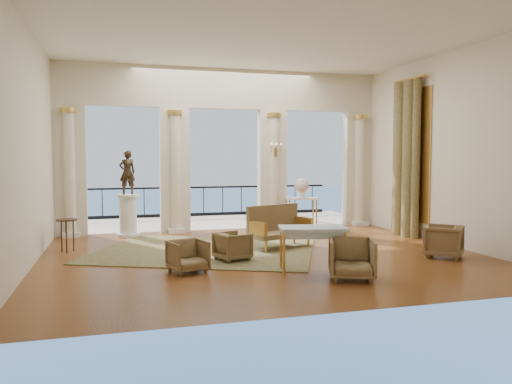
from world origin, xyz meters
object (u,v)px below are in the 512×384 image
object	(u,v)px
armchair_a	(188,254)
armchair_d	(233,245)
armchair_b	(352,257)
armchair_c	(443,240)
settee	(278,227)
game_table	(313,231)
pedestal	(128,216)
console_table	(301,203)
statue	(127,172)
side_table	(67,224)

from	to	relation	value
armchair_a	armchair_d	bearing A→B (deg)	20.86
armchair_b	armchair_c	distance (m)	2.90
settee	game_table	size ratio (longest dim) A/B	1.23
game_table	pedestal	world-z (taller)	pedestal
game_table	console_table	size ratio (longest dim) A/B	1.30
armchair_b	settee	bearing A→B (deg)	116.41
pedestal	console_table	distance (m)	4.89
statue	side_table	size ratio (longest dim) A/B	1.59
armchair_b	game_table	world-z (taller)	game_table
armchair_d	statue	world-z (taller)	statue
armchair_a	armchair_c	bearing A→B (deg)	-18.01
armchair_c	settee	bearing A→B (deg)	-79.23
settee	side_table	size ratio (longest dim) A/B	2.22
armchair_a	console_table	bearing A→B (deg)	32.84
armchair_b	side_table	bearing A→B (deg)	162.60
armchair_a	pedestal	world-z (taller)	pedestal
game_table	armchair_a	bearing A→B (deg)	177.70
side_table	statue	bearing A→B (deg)	54.44
game_table	settee	bearing A→B (deg)	99.47
armchair_b	console_table	world-z (taller)	console_table
armchair_c	statue	world-z (taller)	statue
settee	pedestal	xyz separation A→B (m)	(-3.23, 2.60, 0.05)
statue	console_table	xyz separation A→B (m)	(4.88, 0.21, -0.93)
armchair_a	side_table	size ratio (longest dim) A/B	0.88
side_table	armchair_b	bearing A→B (deg)	-38.50
armchair_c	console_table	distance (m)	4.94
armchair_c	armchair_d	world-z (taller)	armchair_c
settee	statue	xyz separation A→B (m)	(-3.23, 2.60, 1.18)
armchair_a	pedestal	xyz separation A→B (m)	(-0.94, 4.43, 0.21)
armchair_c	pedestal	size ratio (longest dim) A/B	0.67
armchair_a	statue	size ratio (longest dim) A/B	0.56
armchair_a	armchair_b	distance (m)	2.89
settee	armchair_b	bearing A→B (deg)	-107.33
armchair_b	side_table	xyz separation A→B (m)	(-4.85, 3.85, 0.23)
statue	game_table	bearing A→B (deg)	108.36
armchair_b	console_table	size ratio (longest dim) A/B	0.77
settee	console_table	distance (m)	3.27
settee	console_table	world-z (taller)	settee
armchair_a	statue	distance (m)	4.72
armchair_a	statue	bearing A→B (deg)	85.09
pedestal	console_table	size ratio (longest dim) A/B	1.10
armchair_d	game_table	bearing A→B (deg)	-159.02
console_table	settee	bearing A→B (deg)	-105.17
armchair_b	console_table	distance (m)	6.08
settee	statue	size ratio (longest dim) A/B	1.40
armchair_a	side_table	xyz separation A→B (m)	(-2.26, 2.58, 0.30)
armchair_b	pedestal	size ratio (longest dim) A/B	0.70
armchair_c	armchair_d	size ratio (longest dim) A/B	1.18
armchair_d	armchair_c	bearing A→B (deg)	-121.11
armchair_a	pedestal	bearing A→B (deg)	85.09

